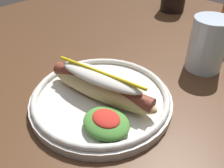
% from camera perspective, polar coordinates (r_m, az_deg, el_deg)
% --- Properties ---
extents(dining_table, '(1.36, 1.02, 0.74)m').
position_cam_1_polar(dining_table, '(0.64, 12.82, -2.81)').
color(dining_table, '#51331E').
rests_on(dining_table, ground_plane).
extents(hot_dog_plate, '(0.27, 0.27, 0.08)m').
position_cam_1_polar(hot_dog_plate, '(0.45, -2.52, -2.81)').
color(hot_dog_plate, silver).
rests_on(hot_dog_plate, dining_table).
extents(water_cup, '(0.08, 0.08, 0.12)m').
position_cam_1_polar(water_cup, '(0.58, 21.29, 8.54)').
color(water_cup, silver).
rests_on(water_cup, dining_table).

